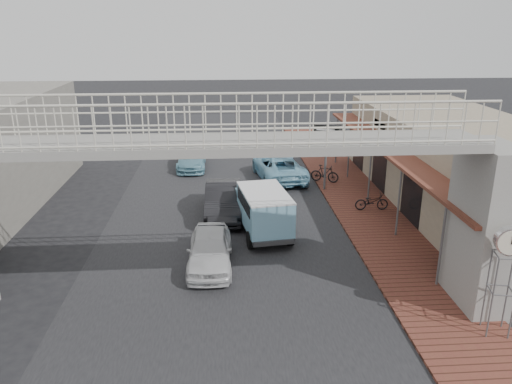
{
  "coord_description": "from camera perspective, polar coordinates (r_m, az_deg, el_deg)",
  "views": [
    {
      "loc": [
        0.02,
        -17.0,
        8.2
      ],
      "look_at": [
        1.32,
        1.75,
        1.8
      ],
      "focal_mm": 35.0,
      "sensor_mm": 36.0,
      "label": 1
    }
  ],
  "objects": [
    {
      "name": "ground",
      "position": [
        18.88,
        -3.65,
        -6.99
      ],
      "size": [
        120.0,
        120.0,
        0.0
      ],
      "primitive_type": "plane",
      "color": "black",
      "rests_on": "ground"
    },
    {
      "name": "angkot_van",
      "position": [
        20.03,
        0.84,
        -1.66
      ],
      "size": [
        2.22,
        4.04,
        1.88
      ],
      "rotation": [
        0.0,
        0.0,
        0.14
      ],
      "color": "black",
      "rests_on": "ground"
    },
    {
      "name": "angkot_curb",
      "position": [
        27.43,
        2.61,
        2.89
      ],
      "size": [
        2.87,
        5.21,
        1.38
      ],
      "primitive_type": "imported",
      "rotation": [
        0.0,
        0.0,
        3.26
      ],
      "color": "#78B6D1",
      "rests_on": "ground"
    },
    {
      "name": "sidewalk",
      "position": [
        22.55,
        13.05,
        -2.9
      ],
      "size": [
        3.0,
        40.0,
        0.1
      ],
      "primitive_type": "cube",
      "color": "brown",
      "rests_on": "ground"
    },
    {
      "name": "footbridge",
      "position": [
        13.94,
        -3.77,
        -2.36
      ],
      "size": [
        16.4,
        2.4,
        6.34
      ],
      "color": "gray",
      "rests_on": "ground"
    },
    {
      "name": "road_strip",
      "position": [
        18.87,
        -3.65,
        -6.97
      ],
      "size": [
        10.0,
        60.0,
        0.01
      ],
      "primitive_type": "cube",
      "color": "black",
      "rests_on": "ground"
    },
    {
      "name": "shophouse_row",
      "position": [
        24.48,
        22.79,
        2.66
      ],
      "size": [
        7.2,
        18.0,
        4.0
      ],
      "color": "gray",
      "rests_on": "ground"
    },
    {
      "name": "arrow_sign",
      "position": [
        25.01,
        10.0,
        6.2
      ],
      "size": [
        2.07,
        1.39,
        3.43
      ],
      "rotation": [
        0.0,
        0.0,
        -0.33
      ],
      "color": "#59595B",
      "rests_on": "sidewalk"
    },
    {
      "name": "dark_sedan",
      "position": [
        22.19,
        -3.78,
        -0.91
      ],
      "size": [
        1.63,
        4.46,
        1.46
      ],
      "primitive_type": "imported",
      "rotation": [
        0.0,
        0.0,
        -0.02
      ],
      "color": "black",
      "rests_on": "ground"
    },
    {
      "name": "motorcycle_near",
      "position": [
        23.23,
        13.08,
        -1.07
      ],
      "size": [
        1.53,
        0.56,
        0.8
      ],
      "primitive_type": "imported",
      "rotation": [
        0.0,
        0.0,
        1.55
      ],
      "color": "black",
      "rests_on": "sidewalk"
    },
    {
      "name": "motorcycle_far",
      "position": [
        26.88,
        7.85,
        2.1
      ],
      "size": [
        1.56,
        1.03,
        0.92
      ],
      "primitive_type": "imported",
      "rotation": [
        0.0,
        0.0,
        1.14
      ],
      "color": "black",
      "rests_on": "sidewalk"
    },
    {
      "name": "street_clock",
      "position": [
        14.6,
        26.92,
        -5.56
      ],
      "size": [
        0.8,
        0.71,
        3.12
      ],
      "rotation": [
        0.0,
        0.0,
        -0.22
      ],
      "color": "#59595B",
      "rests_on": "sidewalk"
    },
    {
      "name": "white_hatchback",
      "position": [
        17.69,
        -5.29,
        -6.55
      ],
      "size": [
        1.6,
        3.84,
        1.3
      ],
      "primitive_type": "imported",
      "rotation": [
        0.0,
        0.0,
        -0.02
      ],
      "color": "silver",
      "rests_on": "ground"
    },
    {
      "name": "angkot_far",
      "position": [
        29.79,
        -7.38,
        3.83
      ],
      "size": [
        1.65,
        4.02,
        1.16
      ],
      "primitive_type": "imported",
      "rotation": [
        0.0,
        0.0,
        0.0
      ],
      "color": "#659CB0",
      "rests_on": "ground"
    }
  ]
}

